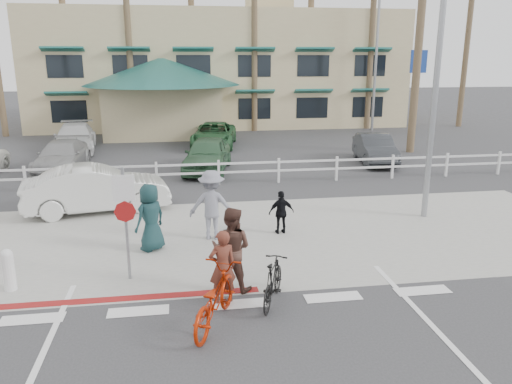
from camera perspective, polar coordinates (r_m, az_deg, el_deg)
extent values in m
plane|color=#333335|center=(9.92, -1.59, -14.36)|extent=(140.00, 140.00, 0.00)
cube|color=#333335|center=(8.25, 0.27, -21.13)|extent=(12.00, 16.00, 0.01)
cube|color=gray|center=(13.99, -3.91, -5.28)|extent=(22.00, 7.00, 0.01)
cube|color=#333335|center=(17.78, -5.02, -0.81)|extent=(40.00, 5.00, 0.01)
cube|color=#333335|center=(27.03, -6.38, 4.69)|extent=(50.00, 16.00, 0.01)
cube|color=maroon|center=(11.09, -18.32, -11.75)|extent=(7.00, 0.25, 0.02)
imported|color=#9D1D03|center=(9.52, -4.79, -12.02)|extent=(1.49, 2.20, 1.09)
imported|color=#5E291C|center=(10.22, -3.87, -8.55)|extent=(0.64, 0.49, 1.56)
imported|color=black|center=(10.30, 1.94, -10.19)|extent=(1.04, 1.65, 0.96)
imported|color=#472C24|center=(10.72, -2.84, -6.53)|extent=(1.11, 1.01, 1.85)
imported|color=gray|center=(13.71, -5.07, -1.49)|extent=(1.35, 0.91, 1.94)
imported|color=black|center=(14.16, 2.92, -2.35)|extent=(0.75, 0.35, 1.25)
imported|color=#143134|center=(13.14, -11.96, -2.87)|extent=(1.02, 1.01, 1.78)
imported|color=silver|center=(16.97, -17.72, 0.35)|extent=(4.80, 2.42, 1.51)
imported|color=gray|center=(23.57, -21.30, 3.81)|extent=(2.01, 4.58, 1.31)
imported|color=#345E3E|center=(22.04, -5.58, 4.30)|extent=(2.65, 4.66, 1.50)
imported|color=#2D3033|center=(24.34, 13.44, 4.81)|extent=(2.04, 4.27, 1.35)
imported|color=silver|center=(28.37, -19.98, 5.85)|extent=(2.61, 5.19, 1.45)
imported|color=#2A5D34|center=(28.11, -4.82, 6.52)|extent=(3.02, 5.16, 1.35)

